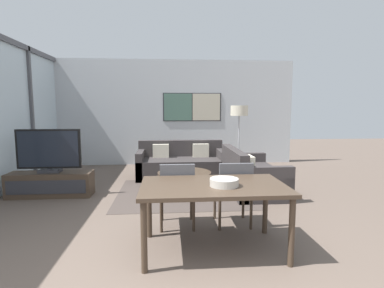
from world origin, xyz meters
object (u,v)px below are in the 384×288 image
Objects in this scene: dining_chair_left at (177,190)px; dining_chair_centre at (234,188)px; television at (49,151)px; dining_table at (214,191)px; fruit_bowl at (225,182)px; floor_lamp at (239,116)px; tv_console at (51,184)px; sofa_side at (249,177)px; sofa_main at (181,165)px; coffee_table at (185,177)px.

dining_chair_left and dining_chair_centre have the same top height.
television reaches higher than dining_chair_centre.
fruit_bowl is at bearing -34.58° from dining_table.
dining_table is 3.60m from floor_lamp.
floor_lamp is (3.59, 1.16, 0.57)m from television.
television is at bearing 138.78° from dining_table.
television reaches higher than dining_table.
tv_console is at bearing -90.00° from television.
television is 3.81m from floor_lamp.
tv_console is 3.94m from floor_lamp.
floor_lamp is (0.07, 1.14, 1.09)m from sofa_side.
dining_chair_centre is at bearing -104.60° from floor_lamp.
floor_lamp reaches higher than tv_console.
sofa_main is 1.31m from coffee_table.
sofa_side is at bearing 68.52° from fruit_bowl.
sofa_side is 1.65× the size of coffee_table.
fruit_bowl is (2.62, -2.27, 0.56)m from tv_console.
dining_chair_left is 0.73m from dining_chair_centre.
dining_table reaches higher than coffee_table.
coffee_table is at bearing 0.06° from tv_console.
dining_chair_centre is at bearing 157.92° from sofa_side.
fruit_bowl is at bearing 158.52° from sofa_side.
tv_console is at bearing 138.79° from dining_table.
fruit_bowl is (2.62, -2.27, -0.02)m from television.
coffee_table is at bearing 94.82° from dining_table.
dining_chair_centre reaches higher than coffee_table.
sofa_main is at bearing 94.59° from fruit_bowl.
floor_lamp reaches higher than coffee_table.
television reaches higher than dining_chair_left.
fruit_bowl is (0.47, -0.71, 0.27)m from dining_chair_left.
sofa_main is at bearing 100.86° from dining_chair_centre.
sofa_side is (1.19, -1.29, -0.00)m from sofa_main.
sofa_side is 1.72m from dining_chair_centre.
dining_chair_centre reaches higher than sofa_main.
dining_chair_left reaches higher than coffee_table.
tv_console is at bearing 139.03° from fruit_bowl.
television is at bearing 90.42° from sofa_side.
sofa_side is 1.19m from coffee_table.
tv_console is 2.33m from coffee_table.
floor_lamp is at bearing -3.35° from sofa_side.
fruit_bowl is at bearing -40.98° from television.
television is at bearing 151.61° from dining_chair_centre.
dining_chair_left is at bearing -93.55° from sofa_main.
dining_chair_left reaches higher than fruit_bowl.
coffee_table is at bearing -137.31° from floor_lamp.
dining_table is at bearing -119.37° from dining_chair_centre.
dining_chair_centre is (0.55, -1.56, 0.21)m from coffee_table.
dining_table is at bearing 145.42° from fruit_bowl.
sofa_side is 1.86× the size of dining_chair_centre.
floor_lamp is (1.26, -0.15, 1.09)m from sofa_main.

